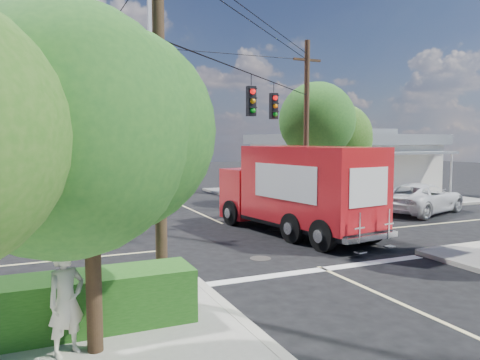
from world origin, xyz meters
TOP-DOWN VIEW (x-y plane):
  - ground at (0.00, 0.00)m, footprint 120.00×120.00m
  - sidewalk_ne at (10.88, 10.88)m, footprint 14.12×14.12m
  - road_markings at (0.00, -1.47)m, footprint 32.00×32.00m
  - building_ne at (12.50, 11.97)m, footprint 11.80×10.20m
  - radio_tower at (0.50, 20.00)m, footprint 0.80×0.80m
  - tree_sw_front at (-6.99, -7.54)m, footprint 3.88×3.78m
  - tree_ne_front at (7.21, 6.76)m, footprint 4.21×4.14m
  - tree_ne_back at (9.81, 8.96)m, footprint 3.77×3.66m
  - palm_nw_front at (-7.50, 7.50)m, footprint 3.01×3.08m
  - utility_poles at (-1.58, 1.60)m, footprint 12.00×10.68m
  - picket_fence at (-7.80, -5.60)m, footprint 5.94×0.06m
  - hedge_sw at (-8.00, -6.40)m, footprint 6.20×1.20m
  - vending_boxes at (6.50, 6.20)m, footprint 1.90×0.50m
  - delivery_truck at (1.94, 0.58)m, footprint 3.81×8.66m
  - parked_car at (10.83, 2.71)m, footprint 6.24×4.35m
  - pedestrian at (-7.46, -7.43)m, footprint 0.83×0.73m

SIDE VIEW (x-z plane):
  - ground at x=0.00m, z-range 0.00..0.00m
  - road_markings at x=0.00m, z-range 0.00..0.01m
  - sidewalk_ne at x=10.88m, z-range 0.00..0.14m
  - picket_fence at x=-7.80m, z-range 0.18..1.18m
  - hedge_sw at x=-8.00m, z-range 0.14..1.24m
  - vending_boxes at x=6.50m, z-range 0.14..1.24m
  - parked_car at x=10.83m, z-range 0.00..1.58m
  - pedestrian at x=-7.46m, z-range 0.14..2.04m
  - delivery_truck at x=1.94m, z-range 0.03..3.65m
  - building_ne at x=12.50m, z-range 0.07..4.57m
  - tree_ne_back at x=9.81m, z-range 1.27..7.10m
  - tree_sw_front at x=-6.99m, z-range 1.32..7.35m
  - utility_poles at x=-1.58m, z-range 0.17..9.17m
  - tree_ne_front at x=7.21m, z-range 1.44..8.09m
  - palm_nw_front at x=-7.50m, z-range 2.25..7.84m
  - radio_tower at x=0.50m, z-range -2.86..14.14m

